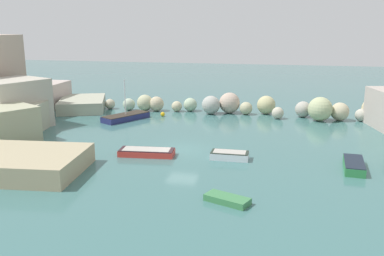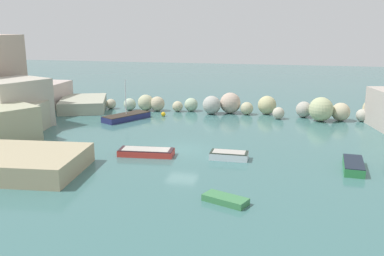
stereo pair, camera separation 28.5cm
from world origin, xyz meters
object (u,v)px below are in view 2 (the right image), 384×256
at_px(moored_boat_0, 229,155).
at_px(moored_boat_3, 225,200).
at_px(moored_boat_4, 51,149).
at_px(moored_boat_1, 126,117).
at_px(moored_boat_2, 353,166).
at_px(moored_boat_5, 146,152).
at_px(stone_dock, 23,162).
at_px(channel_buoy, 163,114).

relative_size(moored_boat_0, moored_boat_3, 1.02).
xyz_separation_m(moored_boat_3, moored_boat_4, (-15.36, 6.93, 0.08)).
height_order(moored_boat_1, moored_boat_4, moored_boat_1).
relative_size(moored_boat_2, moored_boat_5, 0.84).
xyz_separation_m(stone_dock, moored_boat_5, (7.14, 5.65, -0.42)).
height_order(moored_boat_2, moored_boat_5, moored_boat_2).
bearing_deg(moored_boat_0, stone_dock, -156.02).
xyz_separation_m(moored_boat_4, moored_boat_5, (7.86, 0.84, 0.01)).
distance_m(channel_buoy, moored_boat_1, 4.33).
distance_m(moored_boat_0, moored_boat_5, 6.56).
distance_m(stone_dock, moored_boat_3, 14.80).
bearing_deg(stone_dock, moored_boat_4, 98.56).
bearing_deg(moored_boat_1, moored_boat_5, -122.43).
relative_size(moored_boat_0, moored_boat_2, 0.78).
relative_size(moored_boat_2, moored_boat_3, 1.31).
bearing_deg(moored_boat_1, channel_buoy, -22.23).
distance_m(channel_buoy, moored_boat_3, 24.65).
height_order(channel_buoy, moored_boat_5, moored_boat_5).
height_order(channel_buoy, moored_boat_1, moored_boat_1).
xyz_separation_m(channel_buoy, moored_boat_0, (9.46, -14.06, 0.06)).
relative_size(channel_buoy, moored_boat_4, 0.14).
xyz_separation_m(moored_boat_0, moored_boat_5, (-6.54, -0.52, -0.03)).
height_order(stone_dock, moored_boat_1, moored_boat_1).
xyz_separation_m(channel_buoy, moored_boat_3, (10.41, -22.34, -0.06)).
height_order(channel_buoy, moored_boat_2, moored_boat_2).
relative_size(moored_boat_0, moored_boat_4, 0.81).
height_order(moored_boat_2, moored_boat_4, moored_boat_2).
xyz_separation_m(channel_buoy, moored_boat_5, (2.92, -14.57, 0.03)).
bearing_deg(moored_boat_1, moored_boat_0, -101.91).
bearing_deg(moored_boat_4, channel_buoy, -115.32).
distance_m(stone_dock, moored_boat_0, 15.01).
bearing_deg(moored_boat_1, stone_dock, -153.07).
distance_m(stone_dock, moored_boat_4, 4.89).
relative_size(stone_dock, moored_boat_3, 2.82).
bearing_deg(channel_buoy, moored_boat_2, -38.28).
relative_size(moored_boat_1, moored_boat_3, 1.96).
distance_m(moored_boat_0, moored_boat_1, 17.17).
bearing_deg(moored_boat_3, moored_boat_4, 177.73).
distance_m(channel_buoy, moored_boat_2, 23.54).
relative_size(moored_boat_2, moored_boat_4, 1.04).
bearing_deg(moored_boat_5, moored_boat_3, 128.77).
relative_size(channel_buoy, moored_boat_0, 0.17).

